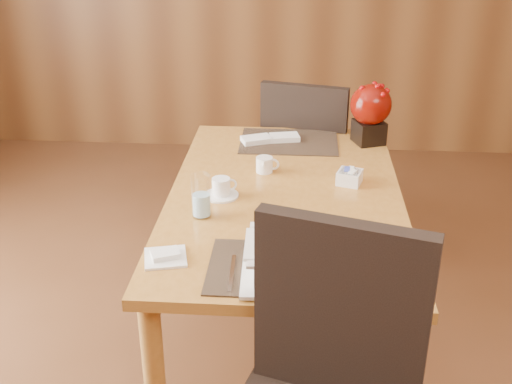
# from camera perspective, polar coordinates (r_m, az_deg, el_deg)

# --- Properties ---
(dining_table) EXTENTS (0.90, 1.50, 0.75)m
(dining_table) POSITION_cam_1_polar(r_m,az_deg,el_deg) (2.54, 2.59, -2.07)
(dining_table) COLOR #B97D33
(dining_table) RESTS_ON ground
(placemat_near) EXTENTS (0.45, 0.33, 0.01)m
(placemat_near) POSITION_cam_1_polar(r_m,az_deg,el_deg) (2.01, 2.17, -6.78)
(placemat_near) COLOR black
(placemat_near) RESTS_ON dining_table
(placemat_far) EXTENTS (0.45, 0.33, 0.01)m
(placemat_far) POSITION_cam_1_polar(r_m,az_deg,el_deg) (3.00, 2.95, 4.49)
(placemat_far) COLOR black
(placemat_far) RESTS_ON dining_table
(soup_setting) EXTENTS (0.29, 0.29, 0.12)m
(soup_setting) POSITION_cam_1_polar(r_m,az_deg,el_deg) (1.95, 2.93, -6.06)
(soup_setting) COLOR white
(soup_setting) RESTS_ON dining_table
(coffee_cup) EXTENTS (0.13, 0.13, 0.08)m
(coffee_cup) POSITION_cam_1_polar(r_m,az_deg,el_deg) (2.45, -3.11, 0.29)
(coffee_cup) COLOR white
(coffee_cup) RESTS_ON dining_table
(water_glass) EXTENTS (0.09, 0.09, 0.16)m
(water_glass) POSITION_cam_1_polar(r_m,az_deg,el_deg) (2.29, -4.90, -0.35)
(water_glass) COLOR white
(water_glass) RESTS_ON dining_table
(creamer_jug) EXTENTS (0.09, 0.09, 0.06)m
(creamer_jug) POSITION_cam_1_polar(r_m,az_deg,el_deg) (2.67, 0.75, 2.45)
(creamer_jug) COLOR white
(creamer_jug) RESTS_ON dining_table
(sugar_caddy) EXTENTS (0.11, 0.11, 0.05)m
(sugar_caddy) POSITION_cam_1_polar(r_m,az_deg,el_deg) (2.59, 8.31, 1.30)
(sugar_caddy) COLOR white
(sugar_caddy) RESTS_ON dining_table
(berry_decor) EXTENTS (0.19, 0.19, 0.28)m
(berry_decor) POSITION_cam_1_polar(r_m,az_deg,el_deg) (2.99, 10.14, 7.18)
(berry_decor) COLOR black
(berry_decor) RESTS_ON dining_table
(napkins_far) EXTENTS (0.28, 0.17, 0.02)m
(napkins_far) POSITION_cam_1_polar(r_m,az_deg,el_deg) (3.00, 1.48, 4.80)
(napkins_far) COLOR white
(napkins_far) RESTS_ON dining_table
(bread_plate) EXTENTS (0.16, 0.16, 0.01)m
(bread_plate) POSITION_cam_1_polar(r_m,az_deg,el_deg) (2.08, -8.05, -5.79)
(bread_plate) COLOR white
(bread_plate) RESTS_ON dining_table
(far_chair) EXTENTS (0.54, 0.55, 0.97)m
(far_chair) POSITION_cam_1_polar(r_m,az_deg,el_deg) (3.37, 4.60, 3.06)
(far_chair) COLOR black
(far_chair) RESTS_ON ground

